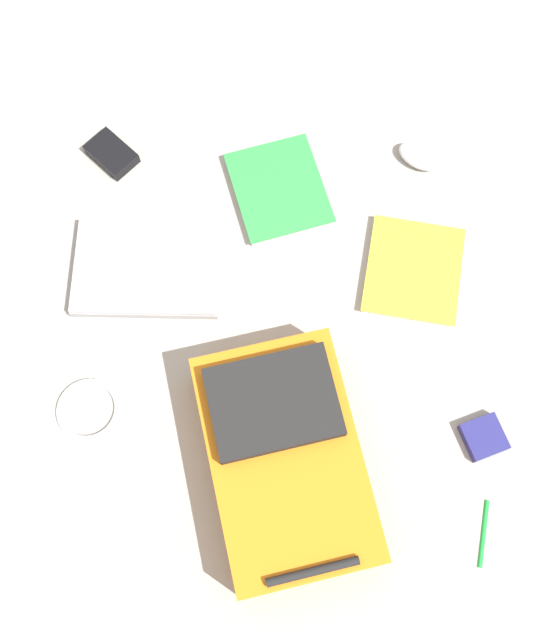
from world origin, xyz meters
TOP-DOWN VIEW (x-y plane):
  - ground_plane at (0.00, 0.00)m, footprint 3.33×3.33m
  - backpack at (-0.05, 0.28)m, footprint 0.37×0.51m
  - laptop at (0.25, -0.15)m, footprint 0.33×0.24m
  - book_red at (-0.34, -0.13)m, footprint 0.25×0.27m
  - book_comic at (-0.05, -0.34)m, footprint 0.26×0.28m
  - computer_mouse at (-0.38, -0.41)m, footprint 0.12×0.11m
  - cable_coil at (0.36, 0.16)m, footprint 0.13×0.13m
  - power_brick at (0.34, -0.44)m, footprint 0.13×0.13m
  - pen_black at (-0.44, 0.43)m, footprint 0.04×0.13m
  - earbud_pouch at (-0.46, 0.25)m, footprint 0.10×0.10m

SIDE VIEW (x-z plane):
  - ground_plane at x=0.00m, z-range 0.00..0.00m
  - pen_black at x=-0.44m, z-range 0.00..0.01m
  - cable_coil at x=0.36m, z-range 0.00..0.01m
  - book_red at x=-0.34m, z-range 0.00..0.02m
  - book_comic at x=-0.05m, z-range 0.00..0.02m
  - earbud_pouch at x=-0.46m, z-range 0.00..0.03m
  - power_brick at x=0.34m, z-range 0.00..0.03m
  - laptop at x=0.25m, z-range 0.00..0.03m
  - computer_mouse at x=-0.38m, z-range 0.00..0.04m
  - backpack at x=-0.05m, z-range -0.01..0.15m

